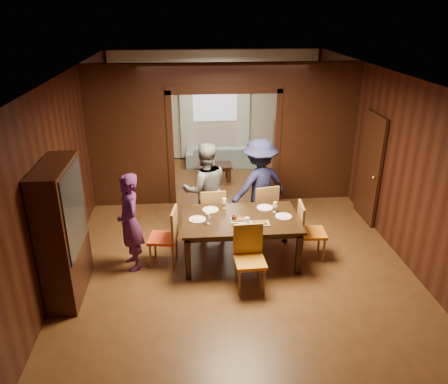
{
  "coord_description": "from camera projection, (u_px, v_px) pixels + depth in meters",
  "views": [
    {
      "loc": [
        -0.75,
        -7.05,
        3.92
      ],
      "look_at": [
        -0.17,
        -0.4,
        1.05
      ],
      "focal_mm": 35.0,
      "sensor_mm": 36.0,
      "label": 1
    }
  ],
  "objects": [
    {
      "name": "floor",
      "position": [
        231.0,
        235.0,
        8.06
      ],
      "size": [
        9.0,
        9.0,
        0.0
      ],
      "primitive_type": "plane",
      "color": "#502F16",
      "rests_on": "ground"
    },
    {
      "name": "ceiling",
      "position": [
        233.0,
        75.0,
        6.91
      ],
      "size": [
        5.5,
        9.0,
        0.02
      ],
      "primitive_type": "cube",
      "color": "silver",
      "rests_on": "room_walls"
    },
    {
      "name": "room_walls",
      "position": [
        223.0,
        129.0,
        9.19
      ],
      "size": [
        5.52,
        9.01,
        2.9
      ],
      "color": "black",
      "rests_on": "floor"
    },
    {
      "name": "person_purple",
      "position": [
        130.0,
        222.0,
        6.81
      ],
      "size": [
        0.56,
        0.68,
        1.6
      ],
      "primitive_type": "imported",
      "rotation": [
        0.0,
        0.0,
        -1.22
      ],
      "color": "#461A4D",
      "rests_on": "floor"
    },
    {
      "name": "person_grey",
      "position": [
        205.0,
        190.0,
        7.81
      ],
      "size": [
        0.95,
        0.79,
        1.74
      ],
      "primitive_type": "imported",
      "rotation": [
        0.0,
        0.0,
        3.31
      ],
      "color": "slate",
      "rests_on": "floor"
    },
    {
      "name": "person_navy",
      "position": [
        259.0,
        186.0,
        7.96
      ],
      "size": [
        1.31,
        1.07,
        1.76
      ],
      "primitive_type": "imported",
      "rotation": [
        0.0,
        0.0,
        3.57
      ],
      "color": "#191A40",
      "rests_on": "floor"
    },
    {
      "name": "sofa",
      "position": [
        223.0,
        155.0,
        11.49
      ],
      "size": [
        1.98,
        0.9,
        0.56
      ],
      "primitive_type": "imported",
      "rotation": [
        0.0,
        0.0,
        3.06
      ],
      "color": "#8CABB7",
      "rests_on": "floor"
    },
    {
      "name": "serving_bowl",
      "position": [
        247.0,
        213.0,
        7.1
      ],
      "size": [
        0.37,
        0.37,
        0.09
      ],
      "primitive_type": "imported",
      "color": "black",
      "rests_on": "dining_table"
    },
    {
      "name": "dining_table",
      "position": [
        240.0,
        239.0,
        7.18
      ],
      "size": [
        1.88,
        1.17,
        0.76
      ],
      "primitive_type": "cube",
      "color": "black",
      "rests_on": "floor"
    },
    {
      "name": "coffee_table",
      "position": [
        215.0,
        172.0,
        10.52
      ],
      "size": [
        0.8,
        0.5,
        0.4
      ],
      "primitive_type": "cube",
      "color": "black",
      "rests_on": "floor"
    },
    {
      "name": "chair_left",
      "position": [
        163.0,
        236.0,
        7.03
      ],
      "size": [
        0.5,
        0.5,
        0.97
      ],
      "primitive_type": null,
      "rotation": [
        0.0,
        0.0,
        -1.72
      ],
      "color": "#E84315",
      "rests_on": "floor"
    },
    {
      "name": "chair_right",
      "position": [
        312.0,
        231.0,
        7.2
      ],
      "size": [
        0.47,
        0.47,
        0.97
      ],
      "primitive_type": null,
      "rotation": [
        0.0,
        0.0,
        1.51
      ],
      "color": "orange",
      "rests_on": "floor"
    },
    {
      "name": "chair_far_l",
      "position": [
        212.0,
        212.0,
        7.85
      ],
      "size": [
        0.47,
        0.47,
        0.97
      ],
      "primitive_type": null,
      "rotation": [
        0.0,
        0.0,
        3.21
      ],
      "color": "orange",
      "rests_on": "floor"
    },
    {
      "name": "chair_far_r",
      "position": [
        263.0,
        208.0,
        8.03
      ],
      "size": [
        0.52,
        0.52,
        0.97
      ],
      "primitive_type": null,
      "rotation": [
        0.0,
        0.0,
        3.33
      ],
      "color": "red",
      "rests_on": "floor"
    },
    {
      "name": "chair_near",
      "position": [
        250.0,
        260.0,
        6.39
      ],
      "size": [
        0.46,
        0.46,
        0.97
      ],
      "primitive_type": null,
      "rotation": [
        0.0,
        0.0,
        0.04
      ],
      "color": "orange",
      "rests_on": "floor"
    },
    {
      "name": "hutch",
      "position": [
        63.0,
        232.0,
        6.09
      ],
      "size": [
        0.4,
        1.2,
        2.0
      ],
      "primitive_type": "cube",
      "color": "black",
      "rests_on": "floor"
    },
    {
      "name": "door_right",
      "position": [
        370.0,
        168.0,
        8.32
      ],
      "size": [
        0.06,
        0.9,
        2.1
      ],
      "primitive_type": "cube",
      "color": "black",
      "rests_on": "floor"
    },
    {
      "name": "window_far",
      "position": [
        215.0,
        97.0,
        11.45
      ],
      "size": [
        1.2,
        0.03,
        1.3
      ],
      "primitive_type": "cube",
      "color": "silver",
      "rests_on": "back_wall"
    },
    {
      "name": "curtain_left",
      "position": [
        187.0,
        114.0,
        11.53
      ],
      "size": [
        0.35,
        0.06,
        2.4
      ],
      "primitive_type": "cube",
      "color": "white",
      "rests_on": "back_wall"
    },
    {
      "name": "curtain_right",
      "position": [
        243.0,
        113.0,
        11.65
      ],
      "size": [
        0.35,
        0.06,
        2.4
      ],
      "primitive_type": "cube",
      "color": "white",
      "rests_on": "back_wall"
    },
    {
      "name": "plate_left",
      "position": [
        197.0,
        219.0,
        6.97
      ],
      "size": [
        0.27,
        0.27,
        0.01
      ],
      "primitive_type": "cylinder",
      "color": "silver",
      "rests_on": "dining_table"
    },
    {
      "name": "plate_far_l",
      "position": [
        210.0,
        210.0,
        7.3
      ],
      "size": [
        0.27,
        0.27,
        0.01
      ],
      "primitive_type": "cylinder",
      "color": "silver",
      "rests_on": "dining_table"
    },
    {
      "name": "plate_far_r",
      "position": [
        265.0,
        208.0,
        7.37
      ],
      "size": [
        0.27,
        0.27,
        0.01
      ],
      "primitive_type": "cylinder",
      "color": "white",
      "rests_on": "dining_table"
    },
    {
      "name": "plate_right",
      "position": [
        284.0,
        216.0,
        7.07
      ],
      "size": [
        0.27,
        0.27,
        0.01
      ],
      "primitive_type": "cylinder",
      "color": "silver",
      "rests_on": "dining_table"
    },
    {
      "name": "plate_near",
      "position": [
        245.0,
        227.0,
        6.73
      ],
      "size": [
        0.27,
        0.27,
        0.01
      ],
      "primitive_type": "cylinder",
      "color": "silver",
      "rests_on": "dining_table"
    },
    {
      "name": "platter_a",
      "position": [
        240.0,
        220.0,
        6.93
      ],
      "size": [
        0.3,
        0.2,
        0.04
      ],
      "primitive_type": "cube",
      "color": "gray",
      "rests_on": "dining_table"
    },
    {
      "name": "platter_b",
      "position": [
        260.0,
        223.0,
        6.83
      ],
      "size": [
        0.3,
        0.2,
        0.04
      ],
      "primitive_type": "cube",
      "color": "gray",
      "rests_on": "dining_table"
    },
    {
      "name": "wineglass_left",
      "position": [
        208.0,
        219.0,
        6.81
      ],
      "size": [
        0.08,
        0.08,
        0.18
      ],
      "primitive_type": null,
      "color": "silver",
      "rests_on": "dining_table"
    },
    {
      "name": "wineglass_far",
      "position": [
        224.0,
        203.0,
        7.33
      ],
      "size": [
        0.08,
        0.08,
        0.18
      ],
      "primitive_type": null,
      "color": "silver",
      "rests_on": "dining_table"
    },
    {
      "name": "wineglass_right",
      "position": [
        275.0,
        207.0,
        7.19
      ],
      "size": [
        0.08,
        0.08,
        0.18
      ],
      "primitive_type": null,
      "color": "silver",
      "rests_on": "dining_table"
    },
    {
      "name": "tumbler",
      "position": [
        247.0,
        222.0,
        6.75
      ],
      "size": [
        0.07,
        0.07,
        0.14
      ],
      "primitive_type": "cylinder",
      "color": "white",
      "rests_on": "dining_table"
    },
    {
      "name": "condiment_jar",
      "position": [
        234.0,
        218.0,
        6.91
      ],
      "size": [
        0.08,
        0.08,
        0.11
      ],
      "primitive_type": null,
      "color": "#4B1F11",
      "rests_on": "dining_table"
    }
  ]
}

